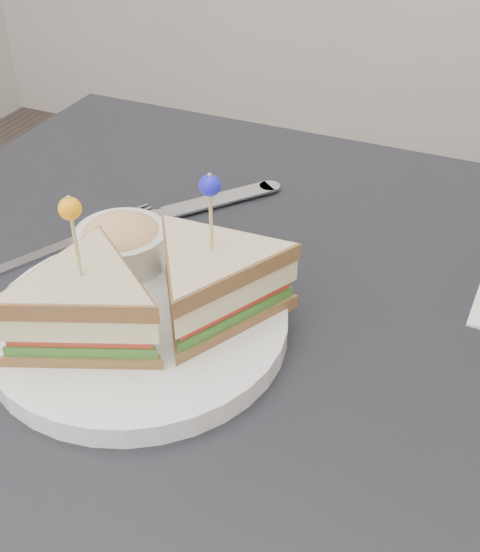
% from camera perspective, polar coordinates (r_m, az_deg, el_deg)
% --- Properties ---
extents(table, '(0.80, 0.80, 0.75)m').
position_cam_1_polar(table, '(0.64, -1.20, -9.50)').
color(table, black).
rests_on(table, ground).
extents(plate_meal, '(0.29, 0.28, 0.15)m').
position_cam_1_polar(plate_meal, '(0.56, -7.86, -1.56)').
color(plate_meal, white).
rests_on(plate_meal, table).
extents(cutlery_fork, '(0.10, 0.17, 0.01)m').
position_cam_1_polar(cutlery_fork, '(0.71, -12.53, 3.23)').
color(cutlery_fork, silver).
rests_on(cutlery_fork, table).
extents(cutlery_knife, '(0.16, 0.19, 0.01)m').
position_cam_1_polar(cutlery_knife, '(0.73, -5.47, 5.31)').
color(cutlery_knife, silver).
rests_on(cutlery_knife, table).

